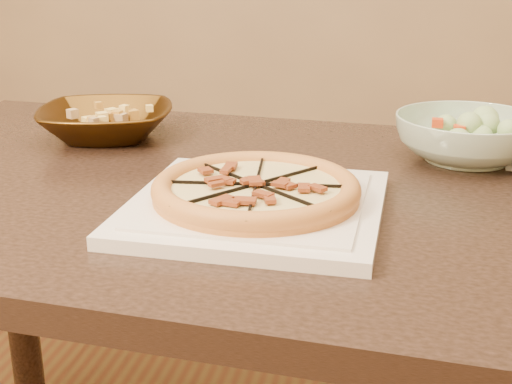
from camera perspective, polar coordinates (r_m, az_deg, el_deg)
dining_table at (r=1.12m, az=-3.27°, el=-4.51°), size 1.34×0.91×0.75m
plate at (r=0.94m, az=0.00°, el=-1.12°), size 0.33×0.33×0.02m
pizza at (r=0.93m, az=-0.00°, el=0.23°), size 0.27×0.27×0.03m
bronze_bowl at (r=1.33m, az=-11.87°, el=5.47°), size 0.29×0.29×0.06m
mixed_dish at (r=1.32m, az=-12.06°, el=7.29°), size 0.11×0.12×0.03m
salad_bowl at (r=1.22m, az=16.57°, el=4.15°), size 0.25×0.25×0.07m
salad at (r=1.20m, az=16.73°, el=6.67°), size 0.10×0.11×0.04m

